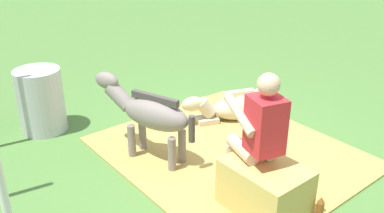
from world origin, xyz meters
TOP-DOWN VIEW (x-y plane):
  - ground_plane at (0.00, 0.00)m, footprint 24.00×24.00m
  - hay_patch at (-0.10, -0.14)m, footprint 2.83×2.47m
  - hay_bale at (-1.08, 0.35)m, footprint 0.75×0.56m
  - person_seated at (-0.92, 0.32)m, footprint 0.71×0.53m
  - pony_standing at (0.39, 0.65)m, footprint 1.30×0.64m
  - pony_lying at (0.50, -0.85)m, footprint 0.72×1.35m
  - soda_bottle at (-1.52, 0.08)m, footprint 0.07×0.07m
  - water_barrel at (1.86, 1.33)m, footprint 0.58×0.58m

SIDE VIEW (x-z plane):
  - ground_plane at x=0.00m, z-range 0.00..0.00m
  - hay_patch at x=-0.10m, z-range 0.00..0.02m
  - soda_bottle at x=-1.52m, z-range 0.00..0.27m
  - pony_lying at x=0.50m, z-range -0.02..0.40m
  - hay_bale at x=-1.08m, z-range 0.00..0.50m
  - water_barrel at x=1.86m, z-range 0.00..0.83m
  - pony_standing at x=0.39m, z-range 0.10..1.05m
  - person_seated at x=-0.92m, z-range 0.08..1.45m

